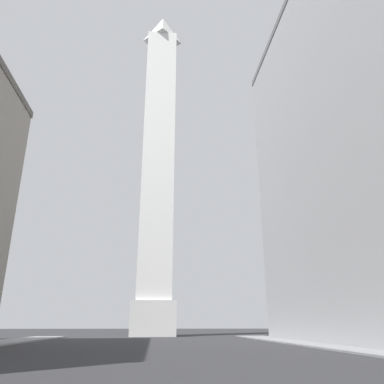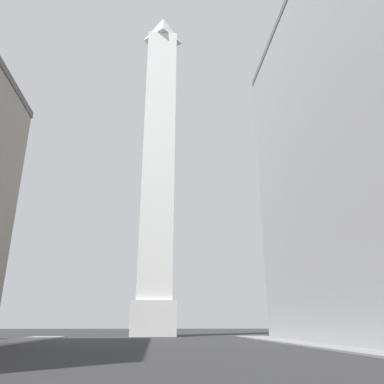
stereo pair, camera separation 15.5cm
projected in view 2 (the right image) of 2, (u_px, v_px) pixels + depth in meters
obelisk at (159, 160)px, 77.20m from camera, size 7.91×7.91×71.13m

